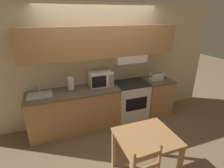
% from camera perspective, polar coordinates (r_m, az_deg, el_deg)
% --- Properties ---
extents(ground_plane, '(16.00, 16.00, 0.00)m').
position_cam_1_polar(ground_plane, '(4.39, -3.16, -10.13)').
color(ground_plane, '#7F664C').
extents(wall_back, '(5.61, 0.38, 2.55)m').
position_cam_1_polar(wall_back, '(3.76, -3.10, 9.51)').
color(wall_back, beige).
rests_on(wall_back, ground_plane).
extents(lower_counter_main, '(1.86, 0.63, 0.88)m').
position_cam_1_polar(lower_counter_main, '(3.79, -11.93, -8.43)').
color(lower_counter_main, tan).
rests_on(lower_counter_main, ground_plane).
extents(lower_counter_right_stub, '(0.63, 0.63, 0.88)m').
position_cam_1_polar(lower_counter_right_stub, '(4.45, 14.13, -3.87)').
color(lower_counter_right_stub, tan).
rests_on(lower_counter_right_stub, ground_plane).
extents(stove_range, '(0.73, 0.58, 0.88)m').
position_cam_1_polar(stove_range, '(4.14, 6.09, -5.33)').
color(stove_range, white).
rests_on(stove_range, ground_plane).
extents(microwave, '(0.49, 0.35, 0.31)m').
position_cam_1_polar(microwave, '(3.75, -3.80, 1.75)').
color(microwave, white).
rests_on(microwave, lower_counter_main).
extents(toaster, '(0.31, 0.18, 0.17)m').
position_cam_1_polar(toaster, '(4.23, 14.30, 2.44)').
color(toaster, white).
rests_on(toaster, lower_counter_right_stub).
extents(sink_basin, '(0.45, 0.35, 0.23)m').
position_cam_1_polar(sink_basin, '(3.58, -22.51, -3.38)').
color(sink_basin, '#B7BABF').
rests_on(sink_basin, lower_counter_main).
extents(paper_towel_roll, '(0.14, 0.14, 0.28)m').
position_cam_1_polar(paper_towel_roll, '(3.61, -13.32, 0.10)').
color(paper_towel_roll, black).
rests_on(paper_towel_roll, lower_counter_main).
extents(dining_table, '(0.82, 0.72, 0.73)m').
position_cam_1_polar(dining_table, '(2.69, 11.01, -18.42)').
color(dining_table, '#B27F4C').
rests_on(dining_table, ground_plane).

